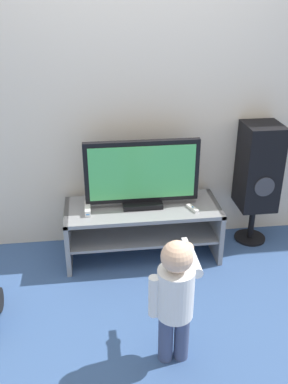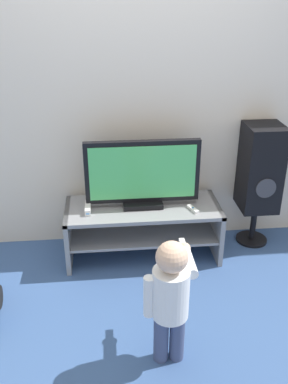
{
  "view_description": "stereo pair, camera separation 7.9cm",
  "coord_description": "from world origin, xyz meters",
  "px_view_note": "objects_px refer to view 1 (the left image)",
  "views": [
    {
      "loc": [
        -0.36,
        -2.72,
        2.03
      ],
      "look_at": [
        0.0,
        0.15,
        0.62
      ],
      "focal_mm": 40.0,
      "sensor_mm": 36.0,
      "label": 1
    },
    {
      "loc": [
        -0.28,
        -2.73,
        2.03
      ],
      "look_at": [
        0.0,
        0.15,
        0.62
      ],
      "focal_mm": 40.0,
      "sensor_mm": 36.0,
      "label": 2
    }
  ],
  "objects_px": {
    "child": "(176,292)",
    "speaker_tower": "(258,169)",
    "television": "(142,175)",
    "remote_primary": "(193,208)",
    "game_console": "(88,209)"
  },
  "relations": [
    {
      "from": "child",
      "to": "speaker_tower",
      "type": "bearing_deg",
      "value": 53.01
    },
    {
      "from": "television",
      "to": "remote_primary",
      "type": "distance_m",
      "value": 0.47
    },
    {
      "from": "game_console",
      "to": "remote_primary",
      "type": "distance_m",
      "value": 0.82
    },
    {
      "from": "remote_primary",
      "to": "speaker_tower",
      "type": "xyz_separation_m",
      "value": [
        0.59,
        0.22,
        0.21
      ]
    },
    {
      "from": "game_console",
      "to": "remote_primary",
      "type": "xyz_separation_m",
      "value": [
        0.81,
        -0.07,
        -0.01
      ]
    },
    {
      "from": "television",
      "to": "speaker_tower",
      "type": "xyz_separation_m",
      "value": [
        0.97,
        0.09,
        -0.04
      ]
    },
    {
      "from": "television",
      "to": "game_console",
      "type": "bearing_deg",
      "value": -172.88
    },
    {
      "from": "television",
      "to": "speaker_tower",
      "type": "height_order",
      "value": "speaker_tower"
    },
    {
      "from": "game_console",
      "to": "television",
      "type": "bearing_deg",
      "value": 7.12
    },
    {
      "from": "remote_primary",
      "to": "game_console",
      "type": "bearing_deg",
      "value": 174.98
    },
    {
      "from": "television",
      "to": "remote_primary",
      "type": "relative_size",
      "value": 6.64
    },
    {
      "from": "game_console",
      "to": "child",
      "type": "xyz_separation_m",
      "value": [
        0.48,
        -1.08,
        0.01
      ]
    },
    {
      "from": "television",
      "to": "child",
      "type": "distance_m",
      "value": 1.15
    },
    {
      "from": "speaker_tower",
      "to": "television",
      "type": "bearing_deg",
      "value": -174.6
    },
    {
      "from": "child",
      "to": "television",
      "type": "bearing_deg",
      "value": 92.56
    }
  ]
}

